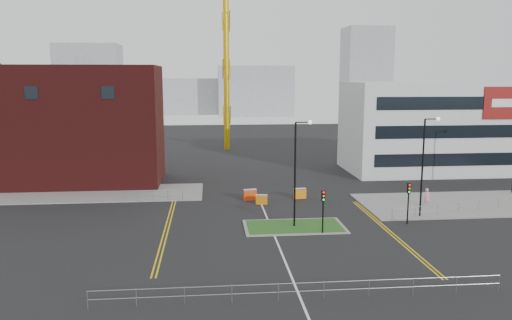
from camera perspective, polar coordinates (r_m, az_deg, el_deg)
The scene contains 27 objects.
ground at distance 35.43m, azimuth 3.37°, elevation -11.57°, with size 200.00×200.00×0.00m, color black.
pavement_left at distance 58.05m, azimuth -20.13°, elevation -3.68°, with size 28.00×8.00×0.12m, color slate.
pavement_right at distance 55.45m, azimuth 24.17°, elevation -4.54°, with size 24.00×10.00×0.12m, color slate.
island_kerb at distance 43.19m, azimuth 4.40°, elevation -7.60°, with size 8.60×4.60×0.08m, color slate.
grass_island at distance 43.19m, azimuth 4.40°, elevation -7.58°, with size 8.00×4.00×0.12m, color #1C4517.
brick_building at distance 63.50m, azimuth -21.73°, elevation 3.54°, with size 24.20×10.07×14.24m.
office_block at distance 72.06m, azimuth 20.28°, elevation 3.59°, with size 25.00×12.20×12.00m.
streetlamp_island at distance 41.96m, azimuth 4.78°, elevation -0.56°, with size 1.46×0.36×9.18m.
streetlamp_right_near at distance 47.41m, azimuth 18.77°, elevation 0.13°, with size 1.46×0.36×9.18m.
traffic_light_island at distance 40.99m, azimuth 7.69°, elevation -4.93°, with size 0.28×0.33×3.65m.
traffic_light_right at distance 45.26m, azimuth 17.05°, elevation -3.89°, with size 0.28×0.33×3.65m.
railing_front at distance 29.67m, azimuth 5.20°, elevation -14.30°, with size 24.05×0.05×1.10m.
railing_left at distance 52.39m, azimuth -11.70°, elevation -3.91°, with size 6.05×0.05×1.10m.
railing_right at distance 52.44m, azimuth 24.13°, elevation -4.50°, with size 19.05×5.05×1.10m.
centre_line at distance 37.28m, azimuth 2.90°, elevation -10.47°, with size 0.15×30.00×0.01m, color silver.
yellow_left_a at distance 44.69m, azimuth -10.21°, elevation -7.19°, with size 0.12×24.00×0.01m, color gold.
yellow_left_b at distance 44.66m, azimuth -9.82°, elevation -7.18°, with size 0.12×24.00×0.01m, color gold.
yellow_right_a at distance 43.26m, azimuth 14.79°, elevation -7.92°, with size 0.12×20.00×0.01m, color gold.
yellow_right_b at distance 43.36m, azimuth 15.17°, elevation -7.90°, with size 0.12×20.00×0.01m, color gold.
skyline_a at distance 156.59m, azimuth -18.47°, elevation 8.43°, with size 18.00×12.00×22.00m, color gray.
skyline_b at distance 163.43m, azimuth -0.08°, elevation 7.89°, with size 24.00×12.00×16.00m, color gray.
skyline_c at distance 165.44m, azimuth 12.43°, elevation 9.77°, with size 14.00×12.00×28.00m, color gray.
skyline_d at distance 172.81m, azimuth -6.39°, elevation 7.26°, with size 30.00×12.00×12.00m, color gray.
pedestrian at distance 52.03m, azimuth 18.96°, elevation -4.10°, with size 0.69×0.45×1.90m, color pink.
barrier_left at distance 52.03m, azimuth -0.69°, elevation -3.94°, with size 1.42×0.72×1.15m.
barrier_mid at distance 50.44m, azimuth 0.65°, elevation -4.48°, with size 1.20×0.54×0.97m.
barrier_right at distance 52.95m, azimuth 5.04°, elevation -3.77°, with size 1.33×0.56×1.08m.
Camera 1 is at (-5.14, -32.65, 12.76)m, focal length 35.00 mm.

